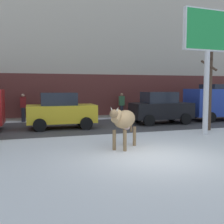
# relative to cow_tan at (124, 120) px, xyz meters

# --- Properties ---
(ground_plane) EXTENTS (120.00, 120.00, 0.00)m
(ground_plane) POSITION_rel_cow_tan_xyz_m (0.41, -1.51, -0.99)
(ground_plane) COLOR white
(road_strip) EXTENTS (60.00, 5.60, 0.01)m
(road_strip) POSITION_rel_cow_tan_xyz_m (0.41, 5.76, -0.99)
(road_strip) COLOR #423F3F
(road_strip) RESTS_ON ground
(building_facade) EXTENTS (44.00, 6.10, 13.00)m
(building_facade) POSITION_rel_cow_tan_xyz_m (0.41, 12.52, 5.49)
(building_facade) COLOR #BCB29E
(building_facade) RESTS_ON ground
(cow_tan) EXTENTS (1.57, 1.69, 1.54)m
(cow_tan) POSITION_rel_cow_tan_xyz_m (0.00, 0.00, 0.00)
(cow_tan) COLOR tan
(cow_tan) RESTS_ON ground
(billboard) EXTENTS (2.53, 0.36, 5.56)m
(billboard) POSITION_rel_cow_tan_xyz_m (4.52, 1.54, 3.32)
(billboard) COLOR silver
(billboard) RESTS_ON ground
(car_yellow_hatchback) EXTENTS (3.56, 2.02, 1.86)m
(car_yellow_hatchback) POSITION_rel_cow_tan_xyz_m (-1.45, 5.46, -0.07)
(car_yellow_hatchback) COLOR gold
(car_yellow_hatchback) RESTS_ON ground
(car_black_hatchback) EXTENTS (3.56, 2.02, 1.86)m
(car_black_hatchback) POSITION_rel_cow_tan_xyz_m (4.38, 5.56, -0.07)
(car_black_hatchback) COLOR black
(car_black_hatchback) RESTS_ON ground
(car_blue_van) EXTENTS (4.66, 2.24, 2.32)m
(car_blue_van) POSITION_rel_cow_tan_xyz_m (9.02, 5.88, 0.25)
(car_blue_van) COLOR #233D9E
(car_blue_van) RESTS_ON ground
(pedestrian_near_billboard) EXTENTS (0.36, 0.24, 1.73)m
(pedestrian_near_billboard) POSITION_rel_cow_tan_xyz_m (-3.28, 8.91, -0.11)
(pedestrian_near_billboard) COLOR #282833
(pedestrian_near_billboard) RESTS_ON ground
(pedestrian_by_cars) EXTENTS (0.36, 0.24, 1.73)m
(pedestrian_by_cars) POSITION_rel_cow_tan_xyz_m (3.18, 8.91, -0.11)
(pedestrian_by_cars) COLOR #282833
(pedestrian_by_cars) RESTS_ON ground
(bare_tree_left_lot) EXTENTS (1.53, 1.43, 4.55)m
(bare_tree_left_lot) POSITION_rel_cow_tan_xyz_m (5.45, 2.53, 1.52)
(bare_tree_left_lot) COLOR #4C3828
(bare_tree_left_lot) RESTS_ON ground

